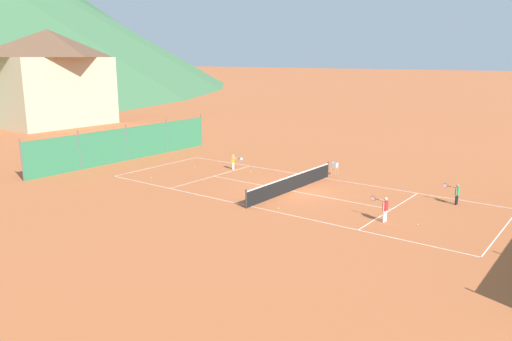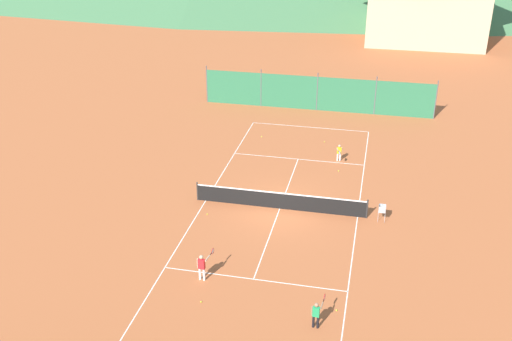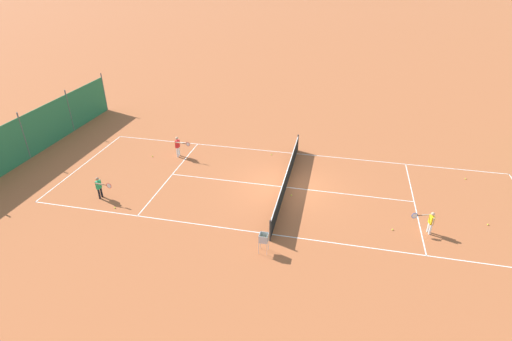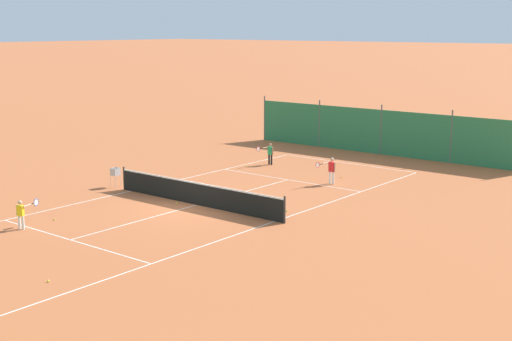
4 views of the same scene
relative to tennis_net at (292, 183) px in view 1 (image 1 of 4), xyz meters
name	(u,v)px [view 1 (image 1 of 4)]	position (x,y,z in m)	size (l,w,h in m)	color
ground_plane	(292,191)	(0.00, 0.00, -0.50)	(600.00, 600.00, 0.00)	#B25B33
court_line_markings	(292,191)	(0.00, 0.00, -0.50)	(8.25, 23.85, 0.01)	white
tennis_net	(292,183)	(0.00, 0.00, 0.00)	(9.18, 0.08, 1.06)	#2D2D2D
windscreen_fence_far	(127,144)	(0.00, 15.50, 0.81)	(17.28, 0.08, 2.90)	#2D754C
player_far_service	(234,161)	(2.50, 6.64, 0.14)	(0.35, 0.97, 1.09)	white
player_near_service	(385,207)	(-2.17, -6.87, 0.24)	(0.52, 1.03, 1.27)	white
player_far_baseline	(456,192)	(3.05, -8.88, 0.19)	(0.46, 0.97, 1.17)	black
tennis_ball_alley_right	(439,198)	(3.75, -7.77, -0.47)	(0.07, 0.07, 0.07)	#CCE033
tennis_ball_by_net_left	(417,225)	(-1.77, -8.44, -0.47)	(0.07, 0.07, 0.07)	#CCE033
tennis_ball_far_corner	(195,167)	(1.30, 9.42, -0.47)	(0.07, 0.07, 0.07)	#CCE033
tennis_ball_service_box	(151,178)	(-2.96, 9.39, -0.47)	(0.07, 0.07, 0.07)	#CCE033
tennis_ball_near_corner	(251,171)	(2.63, 5.18, -0.47)	(0.07, 0.07, 0.07)	#CCE033
tennis_ball_by_net_right	(278,208)	(-3.59, -1.46, -0.47)	(0.07, 0.07, 0.07)	#CCE033
tennis_ball_alley_left	(293,187)	(0.78, 0.38, -0.47)	(0.07, 0.07, 0.07)	#CCE033
ball_hopper	(335,166)	(5.30, -0.13, 0.16)	(0.36, 0.36, 0.89)	#B7B7BC
alpine_chalet	(51,76)	(8.53, 39.53, 5.32)	(13.00, 10.00, 11.20)	#C6B28E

